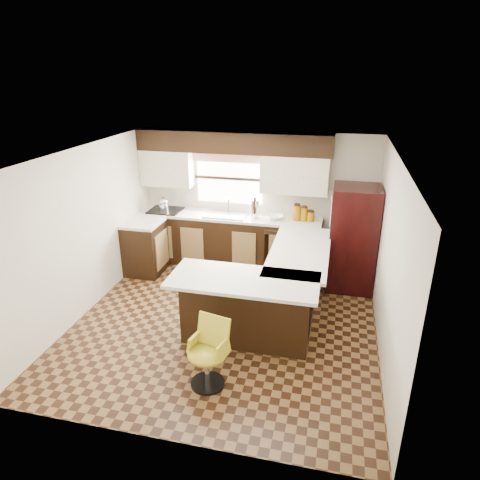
% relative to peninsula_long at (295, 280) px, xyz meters
% --- Properties ---
extents(floor, '(4.40, 4.40, 0.00)m').
position_rel_peninsula_long_xyz_m(floor, '(-0.90, -0.62, -0.45)').
color(floor, '#49301A').
rests_on(floor, ground).
extents(ceiling, '(4.40, 4.40, 0.00)m').
position_rel_peninsula_long_xyz_m(ceiling, '(-0.90, -0.62, 1.95)').
color(ceiling, silver).
rests_on(ceiling, wall_back).
extents(wall_back, '(4.40, 0.00, 4.40)m').
position_rel_peninsula_long_xyz_m(wall_back, '(-0.90, 1.58, 0.75)').
color(wall_back, beige).
rests_on(wall_back, floor).
extents(wall_front, '(4.40, 0.00, 4.40)m').
position_rel_peninsula_long_xyz_m(wall_front, '(-0.90, -2.83, 0.75)').
color(wall_front, beige).
rests_on(wall_front, floor).
extents(wall_left, '(0.00, 4.40, 4.40)m').
position_rel_peninsula_long_xyz_m(wall_left, '(-3.00, -0.62, 0.75)').
color(wall_left, beige).
rests_on(wall_left, floor).
extents(wall_right, '(0.00, 4.40, 4.40)m').
position_rel_peninsula_long_xyz_m(wall_right, '(1.20, -0.62, 0.75)').
color(wall_right, beige).
rests_on(wall_right, floor).
extents(base_cab_back, '(3.30, 0.60, 0.90)m').
position_rel_peninsula_long_xyz_m(base_cab_back, '(-1.35, 1.28, 0.00)').
color(base_cab_back, black).
rests_on(base_cab_back, floor).
extents(base_cab_left, '(0.60, 0.70, 0.90)m').
position_rel_peninsula_long_xyz_m(base_cab_left, '(-2.70, 0.62, 0.00)').
color(base_cab_left, black).
rests_on(base_cab_left, floor).
extents(counter_back, '(3.30, 0.60, 0.04)m').
position_rel_peninsula_long_xyz_m(counter_back, '(-1.35, 1.28, 0.47)').
color(counter_back, silver).
rests_on(counter_back, base_cab_back).
extents(counter_left, '(0.60, 0.70, 0.04)m').
position_rel_peninsula_long_xyz_m(counter_left, '(-2.70, 0.62, 0.47)').
color(counter_left, silver).
rests_on(counter_left, base_cab_left).
extents(soffit, '(3.40, 0.35, 0.36)m').
position_rel_peninsula_long_xyz_m(soffit, '(-1.30, 1.40, 1.77)').
color(soffit, black).
rests_on(soffit, wall_back).
extents(upper_cab_left, '(0.94, 0.35, 0.64)m').
position_rel_peninsula_long_xyz_m(upper_cab_left, '(-2.52, 1.40, 1.27)').
color(upper_cab_left, beige).
rests_on(upper_cab_left, wall_back).
extents(upper_cab_right, '(1.14, 0.35, 0.64)m').
position_rel_peninsula_long_xyz_m(upper_cab_right, '(-0.22, 1.40, 1.27)').
color(upper_cab_right, beige).
rests_on(upper_cab_right, wall_back).
extents(window_pane, '(1.20, 0.02, 0.90)m').
position_rel_peninsula_long_xyz_m(window_pane, '(-1.40, 1.56, 1.10)').
color(window_pane, white).
rests_on(window_pane, wall_back).
extents(valance, '(1.30, 0.06, 0.18)m').
position_rel_peninsula_long_xyz_m(valance, '(-1.40, 1.52, 1.49)').
color(valance, '#D19B93').
rests_on(valance, wall_back).
extents(sink, '(0.75, 0.45, 0.03)m').
position_rel_peninsula_long_xyz_m(sink, '(-1.40, 1.25, 0.51)').
color(sink, '#B2B2B7').
rests_on(sink, counter_back).
extents(dishwasher, '(0.58, 0.03, 0.78)m').
position_rel_peninsula_long_xyz_m(dishwasher, '(-0.35, 0.99, -0.02)').
color(dishwasher, black).
rests_on(dishwasher, floor).
extents(cooktop, '(0.58, 0.50, 0.02)m').
position_rel_peninsula_long_xyz_m(cooktop, '(-2.55, 1.25, 0.51)').
color(cooktop, black).
rests_on(cooktop, counter_back).
extents(peninsula_long, '(0.60, 1.95, 0.90)m').
position_rel_peninsula_long_xyz_m(peninsula_long, '(0.00, 0.00, 0.00)').
color(peninsula_long, black).
rests_on(peninsula_long, floor).
extents(peninsula_return, '(1.65, 0.60, 0.90)m').
position_rel_peninsula_long_xyz_m(peninsula_return, '(-0.53, -0.97, 0.00)').
color(peninsula_return, black).
rests_on(peninsula_return, floor).
extents(counter_pen_long, '(0.84, 1.95, 0.04)m').
position_rel_peninsula_long_xyz_m(counter_pen_long, '(0.05, 0.00, 0.47)').
color(counter_pen_long, silver).
rests_on(counter_pen_long, peninsula_long).
extents(counter_pen_return, '(1.89, 0.84, 0.04)m').
position_rel_peninsula_long_xyz_m(counter_pen_return, '(-0.55, -1.06, 0.47)').
color(counter_pen_return, silver).
rests_on(counter_pen_return, peninsula_return).
extents(refrigerator, '(0.73, 0.70, 1.71)m').
position_rel_peninsula_long_xyz_m(refrigerator, '(0.81, 0.87, 0.40)').
color(refrigerator, black).
rests_on(refrigerator, floor).
extents(bar_chair, '(0.52, 0.52, 0.82)m').
position_rel_peninsula_long_xyz_m(bar_chair, '(-0.77, -1.96, -0.04)').
color(bar_chair, gold).
rests_on(bar_chair, floor).
extents(kettle, '(0.18, 0.18, 0.24)m').
position_rel_peninsula_long_xyz_m(kettle, '(-2.57, 1.26, 0.64)').
color(kettle, silver).
rests_on(kettle, cooktop).
extents(percolator, '(0.15, 0.15, 0.32)m').
position_rel_peninsula_long_xyz_m(percolator, '(-0.87, 1.28, 0.66)').
color(percolator, silver).
rests_on(percolator, counter_back).
extents(mixing_bowl, '(0.34, 0.34, 0.07)m').
position_rel_peninsula_long_xyz_m(mixing_bowl, '(-0.51, 1.27, 0.53)').
color(mixing_bowl, white).
rests_on(mixing_bowl, counter_back).
extents(canister_large, '(0.13, 0.13, 0.26)m').
position_rel_peninsula_long_xyz_m(canister_large, '(-0.14, 1.30, 0.63)').
color(canister_large, '#905C05').
rests_on(canister_large, counter_back).
extents(canister_med, '(0.12, 0.12, 0.24)m').
position_rel_peninsula_long_xyz_m(canister_med, '(-0.02, 1.30, 0.61)').
color(canister_med, '#905C05').
rests_on(canister_med, counter_back).
extents(canister_small, '(0.12, 0.12, 0.17)m').
position_rel_peninsula_long_xyz_m(canister_small, '(0.10, 1.30, 0.58)').
color(canister_small, '#905C05').
rests_on(canister_small, counter_back).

